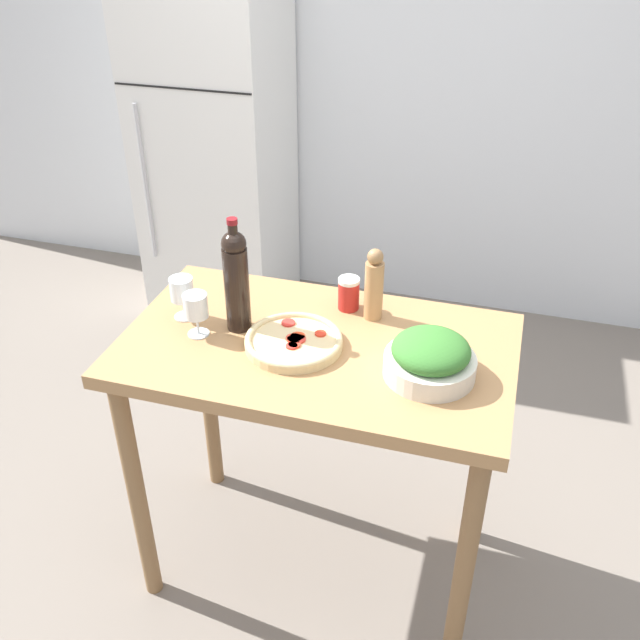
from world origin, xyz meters
name	(u,v)px	position (x,y,z in m)	size (l,w,h in m)	color
ground_plane	(317,560)	(0.00, 0.00, 0.00)	(14.00, 14.00, 0.00)	slate
wall_back	(433,64)	(0.00, 1.99, 1.30)	(6.40, 0.09, 2.60)	silver
refrigerator	(216,150)	(-1.03, 1.63, 0.88)	(0.69, 0.64, 1.77)	white
prep_counter	(317,383)	(0.00, 0.00, 0.81)	(1.14, 0.66, 0.95)	#A87A4C
wine_bottle	(236,278)	(-0.25, 0.02, 1.12)	(0.07, 0.07, 0.35)	black
wine_glass_near	(196,308)	(-0.35, -0.05, 1.04)	(0.07, 0.07, 0.13)	silver
wine_glass_far	(182,291)	(-0.43, 0.02, 1.04)	(0.07, 0.07, 0.13)	silver
pepper_mill	(374,285)	(0.12, 0.19, 1.06)	(0.06, 0.06, 0.23)	#AD7F51
salad_bowl	(430,358)	(0.34, -0.06, 1.01)	(0.25, 0.25, 0.13)	silver
homemade_pizza	(294,341)	(-0.06, -0.03, 0.97)	(0.28, 0.28, 0.03)	#DBC189
salt_canister	(349,294)	(0.04, 0.22, 1.00)	(0.07, 0.07, 0.10)	#B2231E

